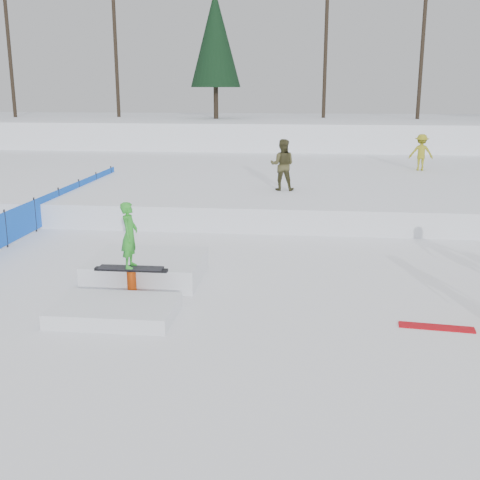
# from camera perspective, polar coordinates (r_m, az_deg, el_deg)

# --- Properties ---
(ground) EXTENTS (120.00, 120.00, 0.00)m
(ground) POSITION_cam_1_polar(r_m,az_deg,el_deg) (12.11, -3.42, -7.34)
(ground) COLOR white
(snow_berm) EXTENTS (60.00, 14.00, 2.40)m
(snow_berm) POSITION_cam_1_polar(r_m,az_deg,el_deg) (41.25, 3.63, 9.82)
(snow_berm) COLOR white
(snow_berm) RESTS_ON ground
(snow_midrise) EXTENTS (50.00, 18.00, 0.80)m
(snow_midrise) POSITION_cam_1_polar(r_m,az_deg,el_deg) (27.45, 2.18, 5.85)
(snow_midrise) COLOR white
(snow_midrise) RESTS_ON ground
(safety_fence) EXTENTS (0.05, 16.00, 1.10)m
(safety_fence) POSITION_cam_1_polar(r_m,az_deg,el_deg) (19.98, -18.86, 2.28)
(safety_fence) COLOR blue
(safety_fence) RESTS_ON ground
(treeline) EXTENTS (40.24, 4.22, 10.50)m
(treeline) POSITION_cam_1_polar(r_m,az_deg,el_deg) (39.69, 13.08, 18.34)
(treeline) COLOR black
(treeline) RESTS_ON snow_berm
(walker_olive) EXTENTS (0.93, 0.75, 1.84)m
(walker_olive) POSITION_cam_1_polar(r_m,az_deg,el_deg) (21.87, 4.05, 7.13)
(walker_olive) COLOR #413E21
(walker_olive) RESTS_ON snow_midrise
(walker_ygreen) EXTENTS (1.08, 0.66, 1.61)m
(walker_ygreen) POSITION_cam_1_polar(r_m,az_deg,el_deg) (28.24, 16.80, 7.96)
(walker_ygreen) COLOR olive
(walker_ygreen) RESTS_ON snow_midrise
(loose_board_red) EXTENTS (1.42, 0.43, 0.03)m
(loose_board_red) POSITION_cam_1_polar(r_m,az_deg,el_deg) (12.17, 18.13, -7.87)
(loose_board_red) COLOR #AC070F
(loose_board_red) RESTS_ON ground
(jib_rail_feature) EXTENTS (2.60, 4.40, 2.11)m
(jib_rail_feature) POSITION_cam_1_polar(r_m,az_deg,el_deg) (13.83, -9.55, -3.37)
(jib_rail_feature) COLOR white
(jib_rail_feature) RESTS_ON ground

